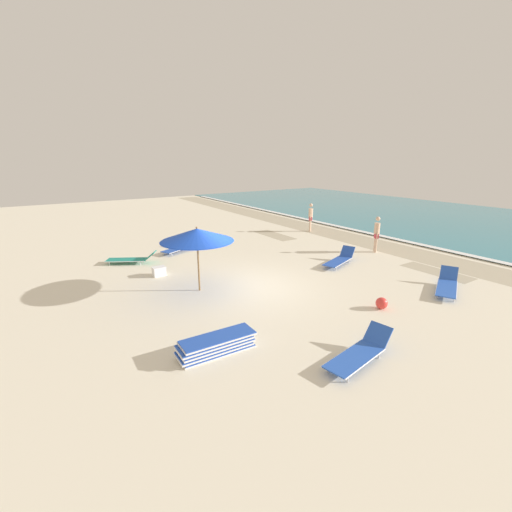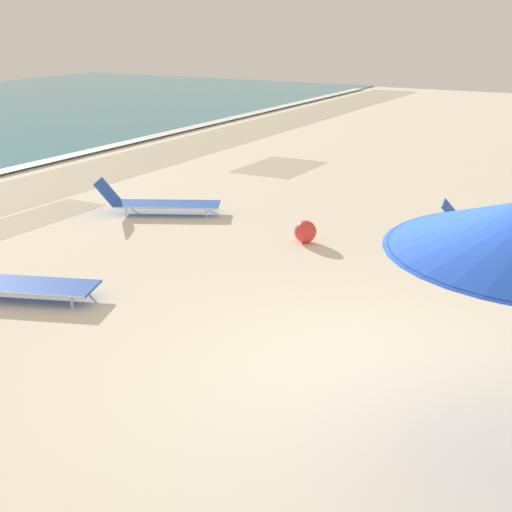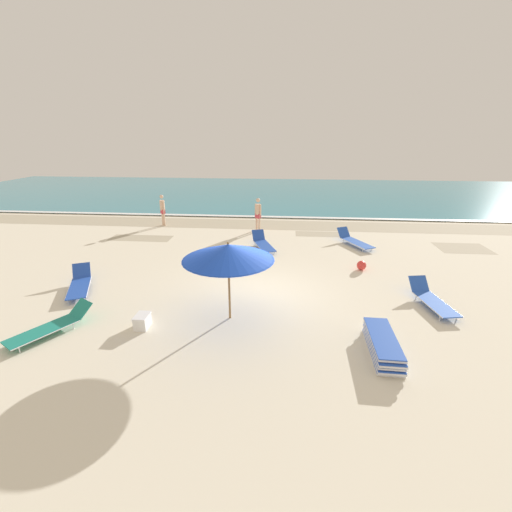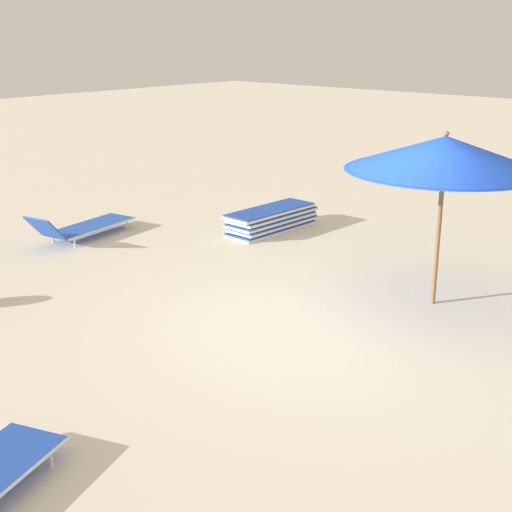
{
  "view_description": "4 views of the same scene",
  "coord_description": "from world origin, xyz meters",
  "px_view_note": "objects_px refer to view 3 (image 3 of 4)",
  "views": [
    {
      "loc": [
        9.93,
        -5.87,
        4.51
      ],
      "look_at": [
        -0.44,
        0.86,
        0.94
      ],
      "focal_mm": 24.0,
      "sensor_mm": 36.0,
      "label": 1
    },
    {
      "loc": [
        -6.12,
        -1.94,
        3.47
      ],
      "look_at": [
        0.02,
        1.46,
        1.1
      ],
      "focal_mm": 50.0,
      "sensor_mm": 36.0,
      "label": 2
    },
    {
      "loc": [
        0.92,
        -9.95,
        4.99
      ],
      "look_at": [
        -0.1,
        1.36,
        0.91
      ],
      "focal_mm": 24.0,
      "sensor_mm": 36.0,
      "label": 3
    },
    {
      "loc": [
        -4.7,
        6.75,
        3.49
      ],
      "look_at": [
        0.27,
        1.15,
        1.09
      ],
      "focal_mm": 50.0,
      "sensor_mm": 36.0,
      "label": 4
    }
  ],
  "objects_px": {
    "beach_ball": "(361,265)",
    "sun_lounger_near_water_right": "(80,284)",
    "sun_lounger_under_umbrella": "(432,299)",
    "beachgoer_shoreline_child": "(258,212)",
    "sun_lounger_beside_umbrella": "(51,326)",
    "sun_lounger_near_water_left": "(263,243)",
    "cooler_box": "(142,321)",
    "sun_lounger_mid_beach_solo": "(354,241)",
    "beachgoer_wading_adult": "(163,208)",
    "beach_umbrella": "(228,252)",
    "lounger_stack": "(383,345)"
  },
  "relations": [
    {
      "from": "lounger_stack",
      "to": "beachgoer_shoreline_child",
      "type": "distance_m",
      "value": 11.43
    },
    {
      "from": "beach_ball",
      "to": "beachgoer_shoreline_child",
      "type": "bearing_deg",
      "value": 130.08
    },
    {
      "from": "lounger_stack",
      "to": "cooler_box",
      "type": "distance_m",
      "value": 6.24
    },
    {
      "from": "sun_lounger_mid_beach_solo",
      "to": "sun_lounger_near_water_right",
      "type": "bearing_deg",
      "value": -176.3
    },
    {
      "from": "cooler_box",
      "to": "beachgoer_wading_adult",
      "type": "bearing_deg",
      "value": -163.86
    },
    {
      "from": "beach_umbrella",
      "to": "lounger_stack",
      "type": "height_order",
      "value": "beach_umbrella"
    },
    {
      "from": "sun_lounger_under_umbrella",
      "to": "sun_lounger_beside_umbrella",
      "type": "bearing_deg",
      "value": -176.69
    },
    {
      "from": "beach_umbrella",
      "to": "beach_ball",
      "type": "distance_m",
      "value": 6.33
    },
    {
      "from": "sun_lounger_beside_umbrella",
      "to": "beach_ball",
      "type": "distance_m",
      "value": 10.48
    },
    {
      "from": "sun_lounger_near_water_left",
      "to": "beachgoer_shoreline_child",
      "type": "xyz_separation_m",
      "value": [
        -0.49,
        2.99,
        0.78
      ]
    },
    {
      "from": "sun_lounger_beside_umbrella",
      "to": "sun_lounger_near_water_right",
      "type": "xyz_separation_m",
      "value": [
        -0.77,
        2.58,
        0.01
      ]
    },
    {
      "from": "sun_lounger_under_umbrella",
      "to": "sun_lounger_mid_beach_solo",
      "type": "height_order",
      "value": "sun_lounger_mid_beach_solo"
    },
    {
      "from": "beachgoer_wading_adult",
      "to": "beach_umbrella",
      "type": "bearing_deg",
      "value": -13.05
    },
    {
      "from": "sun_lounger_near_water_right",
      "to": "beach_ball",
      "type": "bearing_deg",
      "value": -9.41
    },
    {
      "from": "sun_lounger_beside_umbrella",
      "to": "sun_lounger_near_water_left",
      "type": "bearing_deg",
      "value": 86.25
    },
    {
      "from": "sun_lounger_under_umbrella",
      "to": "beachgoer_shoreline_child",
      "type": "distance_m",
      "value": 10.13
    },
    {
      "from": "sun_lounger_mid_beach_solo",
      "to": "beachgoer_wading_adult",
      "type": "bearing_deg",
      "value": 138.5
    },
    {
      "from": "sun_lounger_beside_umbrella",
      "to": "sun_lounger_mid_beach_solo",
      "type": "bearing_deg",
      "value": 72.1
    },
    {
      "from": "beachgoer_shoreline_child",
      "to": "sun_lounger_under_umbrella",
      "type": "bearing_deg",
      "value": 165.96
    },
    {
      "from": "sun_lounger_mid_beach_solo",
      "to": "beachgoer_shoreline_child",
      "type": "height_order",
      "value": "beachgoer_shoreline_child"
    },
    {
      "from": "sun_lounger_mid_beach_solo",
      "to": "beach_ball",
      "type": "relative_size",
      "value": 6.29
    },
    {
      "from": "cooler_box",
      "to": "beach_ball",
      "type": "bearing_deg",
      "value": 124.98
    },
    {
      "from": "sun_lounger_beside_umbrella",
      "to": "sun_lounger_mid_beach_solo",
      "type": "height_order",
      "value": "sun_lounger_mid_beach_solo"
    },
    {
      "from": "sun_lounger_under_umbrella",
      "to": "sun_lounger_near_water_right",
      "type": "relative_size",
      "value": 0.99
    },
    {
      "from": "sun_lounger_mid_beach_solo",
      "to": "beachgoer_wading_adult",
      "type": "distance_m",
      "value": 10.62
    },
    {
      "from": "beach_ball",
      "to": "sun_lounger_near_water_right",
      "type": "bearing_deg",
      "value": -164.56
    },
    {
      "from": "sun_lounger_near_water_left",
      "to": "beachgoer_wading_adult",
      "type": "bearing_deg",
      "value": 129.02
    },
    {
      "from": "sun_lounger_near_water_right",
      "to": "sun_lounger_under_umbrella",
      "type": "bearing_deg",
      "value": -25.27
    },
    {
      "from": "sun_lounger_mid_beach_solo",
      "to": "sun_lounger_near_water_left",
      "type": "bearing_deg",
      "value": 164.77
    },
    {
      "from": "sun_lounger_beside_umbrella",
      "to": "beachgoer_wading_adult",
      "type": "height_order",
      "value": "beachgoer_wading_adult"
    },
    {
      "from": "beach_ball",
      "to": "sun_lounger_near_water_left",
      "type": "bearing_deg",
      "value": 149.73
    },
    {
      "from": "cooler_box",
      "to": "sun_lounger_near_water_right",
      "type": "bearing_deg",
      "value": -124.8
    },
    {
      "from": "beach_umbrella",
      "to": "sun_lounger_near_water_right",
      "type": "xyz_separation_m",
      "value": [
        -5.34,
        1.38,
        -1.77
      ]
    },
    {
      "from": "lounger_stack",
      "to": "beachgoer_shoreline_child",
      "type": "xyz_separation_m",
      "value": [
        -3.91,
        10.71,
        0.79
      ]
    },
    {
      "from": "sun_lounger_near_water_right",
      "to": "cooler_box",
      "type": "xyz_separation_m",
      "value": [
        3.05,
        -2.09,
        -0.03
      ]
    },
    {
      "from": "sun_lounger_beside_umbrella",
      "to": "cooler_box",
      "type": "distance_m",
      "value": 2.33
    },
    {
      "from": "sun_lounger_under_umbrella",
      "to": "beachgoer_wading_adult",
      "type": "height_order",
      "value": "beachgoer_wading_adult"
    },
    {
      "from": "beach_umbrella",
      "to": "sun_lounger_under_umbrella",
      "type": "distance_m",
      "value": 6.42
    },
    {
      "from": "beach_umbrella",
      "to": "beachgoer_wading_adult",
      "type": "xyz_separation_m",
      "value": [
        -5.47,
        10.01,
        -0.99
      ]
    },
    {
      "from": "sun_lounger_near_water_right",
      "to": "beachgoer_shoreline_child",
      "type": "bearing_deg",
      "value": 31.47
    },
    {
      "from": "beachgoer_wading_adult",
      "to": "beachgoer_shoreline_child",
      "type": "height_order",
      "value": "same"
    },
    {
      "from": "beach_umbrella",
      "to": "beachgoer_shoreline_child",
      "type": "distance_m",
      "value": 9.46
    },
    {
      "from": "beach_umbrella",
      "to": "beachgoer_wading_adult",
      "type": "distance_m",
      "value": 11.45
    },
    {
      "from": "sun_lounger_near_water_left",
      "to": "sun_lounger_mid_beach_solo",
      "type": "xyz_separation_m",
      "value": [
        4.27,
        0.85,
        -0.0
      ]
    },
    {
      "from": "cooler_box",
      "to": "sun_lounger_near_water_left",
      "type": "bearing_deg",
      "value": 158.28
    },
    {
      "from": "lounger_stack",
      "to": "sun_lounger_near_water_right",
      "type": "xyz_separation_m",
      "value": [
        -9.26,
        2.69,
        0.01
      ]
    },
    {
      "from": "sun_lounger_beside_umbrella",
      "to": "cooler_box",
      "type": "height_order",
      "value": "sun_lounger_beside_umbrella"
    },
    {
      "from": "lounger_stack",
      "to": "sun_lounger_mid_beach_solo",
      "type": "xyz_separation_m",
      "value": [
        0.84,
        8.58,
        0.01
      ]
    },
    {
      "from": "beachgoer_shoreline_child",
      "to": "cooler_box",
      "type": "xyz_separation_m",
      "value": [
        -2.3,
        -10.12,
        -0.81
      ]
    },
    {
      "from": "lounger_stack",
      "to": "beach_ball",
      "type": "bearing_deg",
      "value": 85.52
    }
  ]
}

